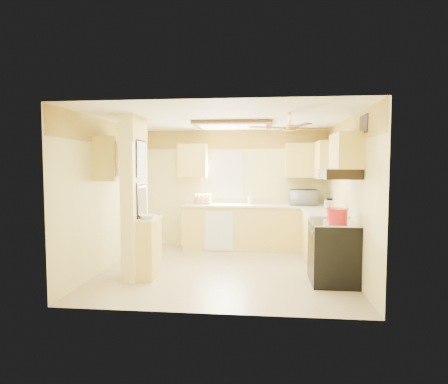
# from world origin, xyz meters

# --- Properties ---
(floor) EXTENTS (4.00, 4.00, 0.00)m
(floor) POSITION_xyz_m (0.00, 0.00, 0.00)
(floor) COLOR tan
(floor) RESTS_ON ground
(ceiling) EXTENTS (4.00, 4.00, 0.00)m
(ceiling) POSITION_xyz_m (0.00, 0.00, 2.50)
(ceiling) COLOR white
(ceiling) RESTS_ON wall_back
(wall_back) EXTENTS (4.00, 0.00, 4.00)m
(wall_back) POSITION_xyz_m (0.00, 1.90, 1.25)
(wall_back) COLOR #F6E796
(wall_back) RESTS_ON floor
(wall_front) EXTENTS (4.00, 0.00, 4.00)m
(wall_front) POSITION_xyz_m (0.00, -1.90, 1.25)
(wall_front) COLOR #F6E796
(wall_front) RESTS_ON floor
(wall_left) EXTENTS (0.00, 3.80, 3.80)m
(wall_left) POSITION_xyz_m (-2.00, 0.00, 1.25)
(wall_left) COLOR #F6E796
(wall_left) RESTS_ON floor
(wall_right) EXTENTS (0.00, 3.80, 3.80)m
(wall_right) POSITION_xyz_m (2.00, 0.00, 1.25)
(wall_right) COLOR #F6E796
(wall_right) RESTS_ON floor
(wallpaper_border) EXTENTS (4.00, 0.02, 0.40)m
(wallpaper_border) POSITION_xyz_m (0.00, 1.88, 2.30)
(wallpaper_border) COLOR #FAD949
(wallpaper_border) RESTS_ON wall_back
(partition_column) EXTENTS (0.20, 0.70, 2.50)m
(partition_column) POSITION_xyz_m (-1.35, -0.55, 1.25)
(partition_column) COLOR #F6E796
(partition_column) RESTS_ON floor
(partition_ledge) EXTENTS (0.25, 0.55, 0.90)m
(partition_ledge) POSITION_xyz_m (-1.13, -0.55, 0.45)
(partition_ledge) COLOR #FFDD65
(partition_ledge) RESTS_ON floor
(ledge_top) EXTENTS (0.28, 0.58, 0.04)m
(ledge_top) POSITION_xyz_m (-1.13, -0.55, 0.92)
(ledge_top) COLOR white
(ledge_top) RESTS_ON partition_ledge
(lower_cabinets_back) EXTENTS (3.00, 0.60, 0.90)m
(lower_cabinets_back) POSITION_xyz_m (0.50, 1.60, 0.45)
(lower_cabinets_back) COLOR #FFDD65
(lower_cabinets_back) RESTS_ON floor
(lower_cabinets_right) EXTENTS (0.60, 1.40, 0.90)m
(lower_cabinets_right) POSITION_xyz_m (1.70, 0.60, 0.45)
(lower_cabinets_right) COLOR #FFDD65
(lower_cabinets_right) RESTS_ON floor
(countertop_back) EXTENTS (3.04, 0.64, 0.04)m
(countertop_back) POSITION_xyz_m (0.50, 1.59, 0.92)
(countertop_back) COLOR white
(countertop_back) RESTS_ON lower_cabinets_back
(countertop_right) EXTENTS (0.64, 1.44, 0.04)m
(countertop_right) POSITION_xyz_m (1.69, 0.60, 0.92)
(countertop_right) COLOR white
(countertop_right) RESTS_ON lower_cabinets_right
(dishwasher_panel) EXTENTS (0.58, 0.02, 0.80)m
(dishwasher_panel) POSITION_xyz_m (-0.25, 1.29, 0.43)
(dishwasher_panel) COLOR white
(dishwasher_panel) RESTS_ON lower_cabinets_back
(window) EXTENTS (0.92, 0.02, 1.02)m
(window) POSITION_xyz_m (-0.25, 1.89, 1.55)
(window) COLOR white
(window) RESTS_ON wall_back
(upper_cab_back_left) EXTENTS (0.60, 0.35, 0.70)m
(upper_cab_back_left) POSITION_xyz_m (-0.85, 1.72, 1.85)
(upper_cab_back_left) COLOR #FFDD65
(upper_cab_back_left) RESTS_ON wall_back
(upper_cab_back_right) EXTENTS (0.90, 0.35, 0.70)m
(upper_cab_back_right) POSITION_xyz_m (1.55, 1.72, 1.85)
(upper_cab_back_right) COLOR #FFDD65
(upper_cab_back_right) RESTS_ON wall_back
(upper_cab_right) EXTENTS (0.35, 1.00, 0.70)m
(upper_cab_right) POSITION_xyz_m (1.82, 1.25, 1.85)
(upper_cab_right) COLOR #FFDD65
(upper_cab_right) RESTS_ON wall_right
(upper_cab_left_wall) EXTENTS (0.35, 0.75, 0.70)m
(upper_cab_left_wall) POSITION_xyz_m (-1.82, -0.25, 1.85)
(upper_cab_left_wall) COLOR #FFDD65
(upper_cab_left_wall) RESTS_ON wall_left
(upper_cab_over_stove) EXTENTS (0.35, 0.76, 0.52)m
(upper_cab_over_stove) POSITION_xyz_m (1.82, -0.55, 1.95)
(upper_cab_over_stove) COLOR #FFDD65
(upper_cab_over_stove) RESTS_ON wall_right
(stove) EXTENTS (0.68, 0.77, 0.92)m
(stove) POSITION_xyz_m (1.67, -0.55, 0.46)
(stove) COLOR black
(stove) RESTS_ON floor
(range_hood) EXTENTS (0.50, 0.76, 0.14)m
(range_hood) POSITION_xyz_m (1.74, -0.55, 1.62)
(range_hood) COLOR black
(range_hood) RESTS_ON upper_cab_over_stove
(poster_menu) EXTENTS (0.02, 0.42, 0.57)m
(poster_menu) POSITION_xyz_m (-1.24, -0.55, 1.85)
(poster_menu) COLOR black
(poster_menu) RESTS_ON partition_column
(poster_nashville) EXTENTS (0.02, 0.42, 0.57)m
(poster_nashville) POSITION_xyz_m (-1.24, -0.55, 1.20)
(poster_nashville) COLOR black
(poster_nashville) RESTS_ON partition_column
(ceiling_light_panel) EXTENTS (1.35, 0.95, 0.06)m
(ceiling_light_panel) POSITION_xyz_m (0.10, 0.50, 2.46)
(ceiling_light_panel) COLOR brown
(ceiling_light_panel) RESTS_ON ceiling
(ceiling_fan) EXTENTS (1.15, 1.15, 0.26)m
(ceiling_fan) POSITION_xyz_m (1.00, -0.70, 2.29)
(ceiling_fan) COLOR gold
(ceiling_fan) RESTS_ON ceiling
(vent_grate) EXTENTS (0.02, 0.40, 0.25)m
(vent_grate) POSITION_xyz_m (1.98, -0.90, 2.30)
(vent_grate) COLOR black
(vent_grate) RESTS_ON wall_right
(microwave) EXTENTS (0.57, 0.40, 0.31)m
(microwave) POSITION_xyz_m (1.47, 1.64, 1.09)
(microwave) COLOR white
(microwave) RESTS_ON countertop_back
(bowl) EXTENTS (0.31, 0.31, 0.06)m
(bowl) POSITION_xyz_m (-1.12, -0.66, 0.97)
(bowl) COLOR white
(bowl) RESTS_ON ledge_top
(dutch_oven) EXTENTS (0.31, 0.31, 0.21)m
(dutch_oven) POSITION_xyz_m (1.71, -0.59, 1.02)
(dutch_oven) COLOR red
(dutch_oven) RESTS_ON stove
(kettle) EXTENTS (0.17, 0.17, 0.26)m
(kettle) POSITION_xyz_m (1.75, 0.27, 1.06)
(kettle) COLOR silver
(kettle) RESTS_ON countertop_right
(dish_rack) EXTENTS (0.38, 0.29, 0.21)m
(dish_rack) POSITION_xyz_m (-0.64, 1.62, 1.02)
(dish_rack) COLOR #DCBA7F
(dish_rack) RESTS_ON countertop_back
(utensil_crock) EXTENTS (0.12, 0.12, 0.23)m
(utensil_crock) POSITION_xyz_m (0.38, 1.73, 1.02)
(utensil_crock) COLOR white
(utensil_crock) RESTS_ON countertop_back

